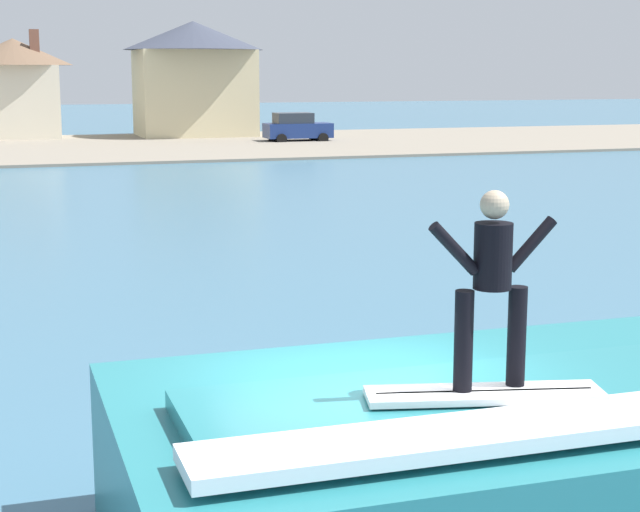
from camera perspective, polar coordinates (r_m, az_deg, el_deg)
wave_crest at (r=9.69m, az=8.99°, el=-11.68°), size 6.65×4.03×1.74m
surfboard at (r=8.68m, az=9.22°, el=-7.66°), size 2.05×0.91×0.06m
surfer at (r=8.52m, az=9.66°, el=-1.27°), size 1.16×0.32×1.68m
shoreline_bank at (r=59.99m, az=-14.91°, el=5.87°), size 120.00×21.98×0.14m
car_far_shore at (r=63.33m, az=-1.32°, el=7.23°), size 4.10×2.17×1.86m
house_gabled_white at (r=68.88m, az=-7.11°, el=10.25°), size 9.23×9.23×7.64m
house_small_cottage at (r=69.56m, az=-16.79°, el=9.31°), size 7.57×7.57×7.02m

